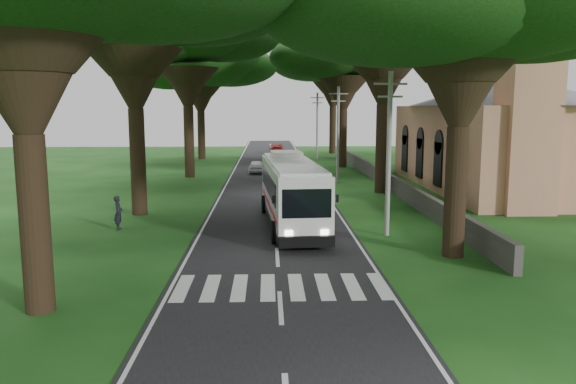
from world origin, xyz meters
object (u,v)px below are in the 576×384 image
object	(u,v)px
church	(506,125)
distant_car_a	(256,167)
pole_near	(389,151)
pole_mid	(338,133)
pole_far	(317,125)
coach_bus	(292,191)
pedestrian	(118,213)
distant_car_c	(277,148)

from	to	relation	value
church	distant_car_a	size ratio (longest dim) A/B	6.69
church	distant_car_a	distance (m)	22.78
pole_near	distant_car_a	bearing A→B (deg)	104.68
pole_mid	distant_car_a	xyz separation A→B (m)	(-7.01, 6.75, -3.54)
pole_mid	pole_far	distance (m)	20.00
coach_bus	pole_far	bearing A→B (deg)	79.03
pole_far	pedestrian	xyz separation A→B (m)	(-13.64, -38.20, -3.29)
pole_far	distant_car_c	bearing A→B (deg)	114.53
coach_bus	distant_car_c	distance (m)	47.76
distant_car_c	pedestrian	distance (m)	49.31
pole_mid	pedestrian	bearing A→B (deg)	-126.86
church	coach_bus	world-z (taller)	church
pole_mid	distant_car_c	distance (m)	30.86
distant_car_a	distant_car_c	distance (m)	23.66
pole_near	pole_far	xyz separation A→B (m)	(0.00, 40.00, 0.00)
church	pole_near	distance (m)	19.88
coach_bus	distant_car_a	world-z (taller)	coach_bus
church	distant_car_a	xyz separation A→B (m)	(-19.37, 11.21, -4.27)
distant_car_c	pedestrian	size ratio (longest dim) A/B	2.55
pole_far	distant_car_c	distance (m)	11.85
church	coach_bus	bearing A→B (deg)	-142.58
pole_mid	distant_car_c	bearing A→B (deg)	98.82
church	pole_near	world-z (taller)	church
pole_mid	pole_far	world-z (taller)	same
church	pole_far	bearing A→B (deg)	116.82
church	coach_bus	size ratio (longest dim) A/B	2.02
pole_mid	pole_far	bearing A→B (deg)	90.00
distant_car_a	church	bearing A→B (deg)	149.90
pole_near	pole_far	bearing A→B (deg)	90.00
pole_far	pedestrian	distance (m)	40.69
pole_near	distant_car_c	size ratio (longest dim) A/B	1.77
pole_far	pedestrian	size ratio (longest dim) A/B	4.51
church	pedestrian	xyz separation A→B (m)	(-26.01, -13.74, -4.02)
church	distant_car_a	world-z (taller)	church
pole_mid	pedestrian	size ratio (longest dim) A/B	4.51
pole_near	pedestrian	bearing A→B (deg)	172.47
distant_car_a	distant_car_c	size ratio (longest dim) A/B	0.79
church	pole_mid	size ratio (longest dim) A/B	3.00
church	distant_car_c	distance (m)	38.95
distant_car_a	pole_mid	bearing A→B (deg)	136.01
pole_far	distant_car_c	xyz separation A→B (m)	(-4.70, 10.30, -3.49)
pole_near	pedestrian	world-z (taller)	pole_near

